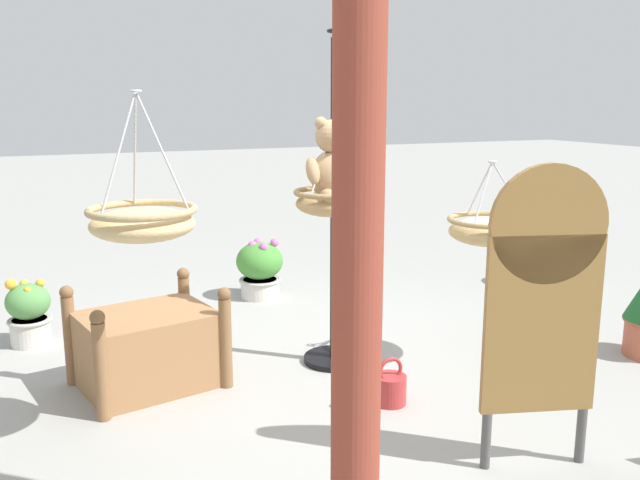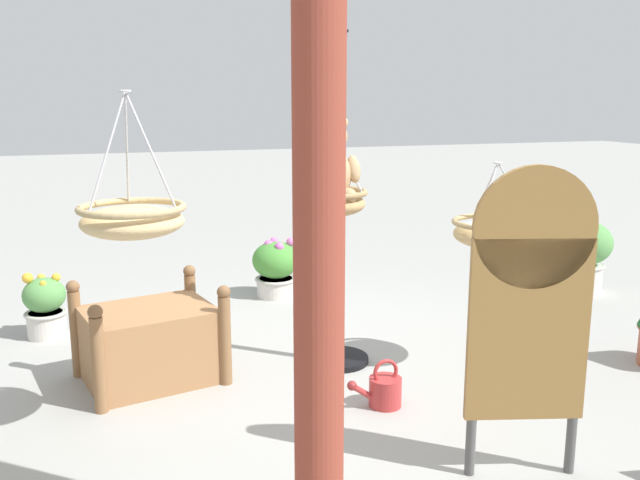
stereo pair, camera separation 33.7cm
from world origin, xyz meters
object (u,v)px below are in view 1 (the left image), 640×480
Objects in this scene: hanging_basket_right_low at (143,221)px; teddy_bear at (332,166)px; potted_plant_bushy_green at (260,268)px; display_sign_board at (544,293)px; hanging_basket_left_high at (489,229)px; watering_can at (389,388)px; potted_plant_small_succulent at (29,313)px; hanging_basket_with_teddy at (331,201)px; wooden_planter_box at (148,346)px; potted_plant_tall_leafy at (560,248)px; display_pole_central at (335,267)px; greenhouse_pillar_left at (358,225)px.

teddy_bear is at bearing -160.77° from hanging_basket_right_low.
potted_plant_bushy_green is at bearing -120.32° from hanging_basket_right_low.
hanging_basket_left_high is at bearing -115.98° from display_sign_board.
potted_plant_bushy_green is 1.61× the size of watering_can.
watering_can is (-2.00, 2.00, -0.15)m from potted_plant_small_succulent.
hanging_basket_left_high is at bearing 169.14° from hanging_basket_with_teddy.
hanging_basket_with_teddy is at bearing 162.23° from wooden_planter_box.
potted_plant_tall_leafy is 1.99× the size of watering_can.
potted_plant_bushy_green is at bearing -90.76° from display_pole_central.
potted_plant_tall_leafy is (-3.03, -1.16, -0.81)m from hanging_basket_with_teddy.
teddy_bear is 0.94× the size of potted_plant_bushy_green.
display_sign_board is 1.27m from watering_can.
potted_plant_small_succulent is at bearing -69.84° from greenhouse_pillar_left.
teddy_bear is 0.71× the size of hanging_basket_right_low.
potted_plant_bushy_green is (2.86, -0.82, -0.11)m from potted_plant_tall_leafy.
teddy_bear is at bearing -70.41° from display_sign_board.
display_pole_central is at bearing 89.24° from potted_plant_bushy_green.
watering_can is at bearing 178.22° from hanging_basket_right_low.
potted_plant_bushy_green is at bearing -166.42° from potted_plant_small_succulent.
display_pole_central reaches higher than watering_can.
potted_plant_small_succulent is (4.87, -0.33, -0.14)m from potted_plant_tall_leafy.
hanging_basket_with_teddy reaches higher than display_sign_board.
hanging_basket_with_teddy reaches higher than potted_plant_small_succulent.
potted_plant_tall_leafy is at bearing -142.25° from greenhouse_pillar_left.
potted_plant_bushy_green is at bearing -84.54° from display_sign_board.
teddy_bear is 0.19× the size of greenhouse_pillar_left.
display_pole_central is at bearing -120.96° from hanging_basket_with_teddy.
teddy_bear reaches higher than wooden_planter_box.
hanging_basket_with_teddy is (0.15, 0.25, 0.51)m from display_pole_central.
teddy_bear is 0.93× the size of hanging_basket_left_high.
greenhouse_pillar_left is 5.42× the size of potted_plant_small_succulent.
greenhouse_pillar_left reaches higher than hanging_basket_with_teddy.
display_pole_central is 1.36m from wooden_planter_box.
potted_plant_small_succulent is 2.83m from watering_can.
hanging_basket_right_low is 2.02m from display_sign_board.
potted_plant_tall_leafy is at bearing -134.42° from display_sign_board.
potted_plant_small_succulent is (2.92, -1.70, -0.72)m from hanging_basket_left_high.
watering_can is at bearing 108.30° from hanging_basket_with_teddy.
watering_can is (0.01, 2.48, -0.18)m from potted_plant_bushy_green.
hanging_basket_right_low is at bearing -28.79° from display_sign_board.
hanging_basket_left_high reaches higher than wooden_planter_box.
hanging_basket_left_high is 3.46m from potted_plant_small_succulent.
display_sign_board is 4.43× the size of watering_can.
potted_plant_tall_leafy is at bearing -144.78° from hanging_basket_left_high.
teddy_bear is 2.66m from potted_plant_small_succulent.
potted_plant_tall_leafy is 2.98m from potted_plant_bushy_green.
hanging_basket_right_low is (1.25, 0.44, -0.19)m from teddy_bear.
hanging_basket_left_high is 0.57× the size of wooden_planter_box.
display_sign_board is at bearing -166.65° from greenhouse_pillar_left.
hanging_basket_with_teddy is 1.50× the size of watering_can.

